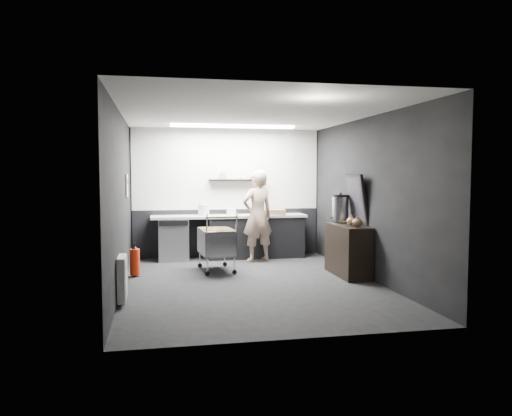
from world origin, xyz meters
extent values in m
plane|color=black|center=(0.00, 0.00, 0.00)|extent=(5.50, 5.50, 0.00)
plane|color=white|center=(0.00, 0.00, 2.70)|extent=(5.50, 5.50, 0.00)
plane|color=black|center=(0.00, 2.75, 1.35)|extent=(5.50, 0.00, 5.50)
plane|color=black|center=(0.00, -2.75, 1.35)|extent=(5.50, 0.00, 5.50)
plane|color=black|center=(-2.00, 0.00, 1.35)|extent=(0.00, 5.50, 5.50)
plane|color=black|center=(2.00, 0.00, 1.35)|extent=(0.00, 5.50, 5.50)
cube|color=silver|center=(0.00, 2.73, 1.85)|extent=(3.95, 0.02, 1.70)
cube|color=black|center=(0.00, 2.73, 0.50)|extent=(3.95, 0.02, 1.00)
cube|color=black|center=(0.20, 2.62, 1.62)|extent=(1.20, 0.22, 0.04)
cylinder|color=silver|center=(1.40, 2.72, 2.15)|extent=(0.20, 0.03, 0.20)
cube|color=white|center=(-1.98, 1.30, 1.55)|extent=(0.02, 0.30, 0.40)
cube|color=red|center=(-1.98, 1.30, 1.62)|extent=(0.02, 0.22, 0.10)
cube|color=silver|center=(-1.94, -0.90, 0.35)|extent=(0.10, 0.50, 0.60)
cube|color=white|center=(0.00, 1.85, 2.67)|extent=(2.40, 0.20, 0.04)
cube|color=black|center=(0.55, 2.42, 0.42)|extent=(2.00, 0.56, 0.85)
cube|color=#B1B1AC|center=(0.00, 2.42, 0.88)|extent=(3.20, 0.60, 0.05)
cube|color=#9EA0A5|center=(-1.15, 2.42, 0.42)|extent=(0.60, 0.58, 0.85)
cube|color=black|center=(-1.15, 2.12, 0.78)|extent=(0.56, 0.02, 0.10)
imported|color=beige|center=(0.50, 1.97, 0.92)|extent=(0.77, 0.62, 1.83)
cube|color=silver|center=(-0.42, 1.12, 0.31)|extent=(0.63, 0.91, 0.02)
cube|color=silver|center=(-0.69, 1.12, 0.53)|extent=(0.09, 0.86, 0.46)
cube|color=silver|center=(-0.15, 1.12, 0.53)|extent=(0.09, 0.86, 0.46)
cube|color=silver|center=(-0.42, 0.70, 0.53)|extent=(0.56, 0.07, 0.46)
cube|color=silver|center=(-0.42, 1.54, 0.53)|extent=(0.56, 0.07, 0.46)
cylinder|color=silver|center=(-0.66, 0.73, 0.17)|extent=(0.02, 0.02, 0.30)
cylinder|color=silver|center=(-0.18, 0.73, 0.17)|extent=(0.02, 0.02, 0.30)
cylinder|color=silver|center=(-0.66, 1.51, 0.17)|extent=(0.02, 0.02, 0.30)
cylinder|color=silver|center=(-0.18, 1.51, 0.17)|extent=(0.02, 0.02, 0.30)
cylinder|color=green|center=(-0.42, 0.64, 1.02)|extent=(0.56, 0.08, 0.03)
cube|color=olive|center=(-0.54, 1.22, 0.52)|extent=(0.27, 0.32, 0.39)
cube|color=olive|center=(-0.28, 1.00, 0.50)|extent=(0.25, 0.30, 0.35)
cylinder|color=black|center=(-0.66, 0.73, 0.04)|extent=(0.08, 0.04, 0.08)
cylinder|color=black|center=(-0.66, 1.51, 0.04)|extent=(0.08, 0.04, 0.08)
cylinder|color=black|center=(-0.18, 0.73, 0.04)|extent=(0.08, 0.04, 0.08)
cylinder|color=black|center=(-0.18, 1.51, 0.04)|extent=(0.08, 0.04, 0.08)
cube|color=black|center=(1.76, 0.29, 0.44)|extent=(0.44, 1.17, 0.88)
cylinder|color=silver|center=(1.76, 0.68, 1.12)|extent=(0.29, 0.29, 0.45)
cylinder|color=black|center=(1.76, 0.68, 1.36)|extent=(0.29, 0.29, 0.04)
sphere|color=black|center=(1.76, 0.68, 1.40)|extent=(0.05, 0.05, 0.05)
ellipsoid|color=brown|center=(1.76, 0.14, 0.95)|extent=(0.18, 0.18, 0.14)
ellipsoid|color=brown|center=(1.76, -0.10, 0.95)|extent=(0.18, 0.18, 0.14)
cube|color=black|center=(1.94, 0.34, 1.31)|extent=(0.20, 0.68, 0.87)
cube|color=black|center=(1.92, 0.34, 1.31)|extent=(0.14, 0.58, 0.75)
cylinder|color=red|center=(-1.85, 0.90, 0.25)|extent=(0.17, 0.17, 0.45)
cone|color=black|center=(-1.85, 0.90, 0.50)|extent=(0.11, 0.11, 0.07)
cylinder|color=black|center=(-1.85, 0.90, 0.55)|extent=(0.03, 0.03, 0.07)
cube|color=#946F4E|center=(0.89, 2.37, 0.95)|extent=(0.61, 0.49, 0.11)
cylinder|color=beige|center=(-0.53, 2.42, 1.01)|extent=(0.23, 0.23, 0.23)
cube|color=silver|center=(0.03, 2.37, 0.97)|extent=(0.18, 0.15, 0.14)
camera|label=1|loc=(-1.45, -7.77, 1.77)|focal=35.00mm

